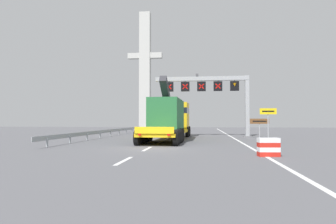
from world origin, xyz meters
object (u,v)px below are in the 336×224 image
heavy_haul_truck_yellow (171,118)px  bridge_pylon_distant (145,68)px  overhead_lane_gantry (213,88)px  crash_barrier_striped (268,147)px  exit_sign_yellow (268,116)px  tourist_info_sign_brown (259,123)px

heavy_haul_truck_yellow → bridge_pylon_distant: bridge_pylon_distant is taller
overhead_lane_gantry → heavy_haul_truck_yellow: (-4.13, -4.37, -3.23)m
overhead_lane_gantry → crash_barrier_striped: 17.63m
crash_barrier_striped → exit_sign_yellow: bearing=77.6°
overhead_lane_gantry → tourist_info_sign_brown: overhead_lane_gantry is taller
tourist_info_sign_brown → bridge_pylon_distant: 50.61m
tourist_info_sign_brown → crash_barrier_striped: tourist_info_sign_brown is taller
tourist_info_sign_brown → crash_barrier_striped: size_ratio=1.84×
overhead_lane_gantry → heavy_haul_truck_yellow: bearing=-133.4°
tourist_info_sign_brown → overhead_lane_gantry: bearing=159.5°
overhead_lane_gantry → crash_barrier_striped: (2.00, -16.85, -4.77)m
exit_sign_yellow → tourist_info_sign_brown: (-0.17, 3.08, -0.64)m
exit_sign_yellow → crash_barrier_striped: size_ratio=2.71×
crash_barrier_striped → bridge_pylon_distant: 63.75m
overhead_lane_gantry → exit_sign_yellow: size_ratio=3.64×
overhead_lane_gantry → tourist_info_sign_brown: (4.49, -1.67, -3.72)m
heavy_haul_truck_yellow → tourist_info_sign_brown: size_ratio=7.32×
tourist_info_sign_brown → bridge_pylon_distant: size_ratio=0.06×
overhead_lane_gantry → bridge_pylon_distant: bearing=110.8°
tourist_info_sign_brown → bridge_pylon_distant: bearing=115.0°
heavy_haul_truck_yellow → tourist_info_sign_brown: 9.04m
heavy_haul_truck_yellow → exit_sign_yellow: heavy_haul_truck_yellow is taller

